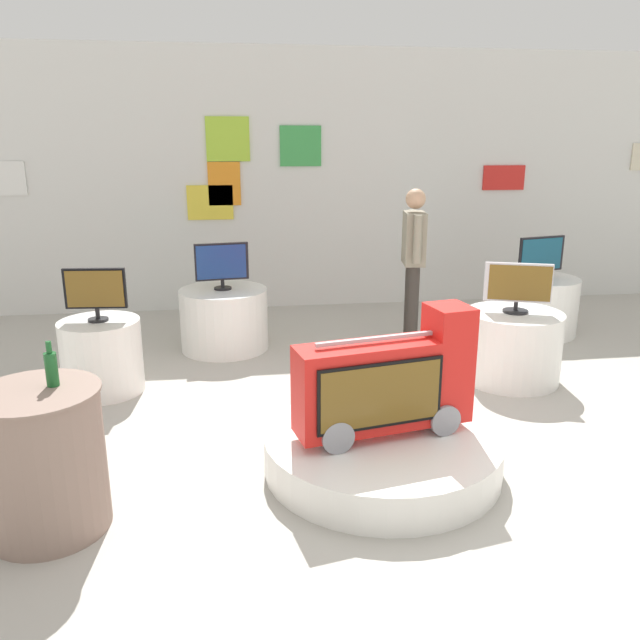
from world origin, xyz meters
The scene contains 15 objects.
ground_plane centered at (0.00, 0.00, 0.00)m, with size 30.00×30.00×0.00m, color #B2ADA3.
back_wall_display centered at (0.00, 4.34, 1.56)m, with size 12.69×0.13×3.12m.
main_display_pedestal centered at (-0.31, 0.07, 0.12)m, with size 1.52×1.52×0.24m, color white.
novelty_firetruck_tv centered at (-0.29, 0.07, 0.58)m, with size 1.17×0.52×0.81m.
display_pedestal_left_rear centered at (-2.35, 1.67, 0.31)m, with size 0.66×0.66×0.62m, color white.
tv_on_left_rear centered at (-2.35, 1.67, 0.88)m, with size 0.50×0.16×0.44m.
display_pedestal_center_rear centered at (2.05, 2.76, 0.31)m, with size 0.87×0.87×0.62m, color white.
tv_on_center_rear centered at (2.05, 2.76, 0.86)m, with size 0.55×0.21×0.45m.
display_pedestal_right_rear centered at (1.18, 1.45, 0.31)m, with size 0.83×0.83×0.62m, color white.
tv_on_right_rear centered at (1.18, 1.45, 0.86)m, with size 0.54×0.22×0.43m.
display_pedestal_far_right centered at (-1.34, 2.68, 0.31)m, with size 0.88×0.88×0.62m, color white.
tv_on_far_right centered at (-1.34, 2.67, 0.88)m, with size 0.53×0.17×0.47m.
side_table_round centered at (-2.27, -0.31, 0.41)m, with size 0.67×0.67×0.81m.
bottle_on_side_table centered at (-2.19, -0.25, 0.91)m, with size 0.06×0.06×0.25m.
shopper_browsing_near_truck centered at (0.58, 2.59, 0.93)m, with size 0.25×0.55×1.60m.
Camera 1 is at (-1.22, -3.52, 2.06)m, focal length 35.31 mm.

